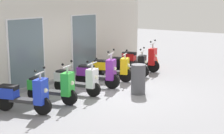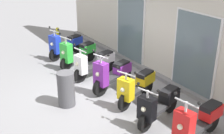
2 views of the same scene
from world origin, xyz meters
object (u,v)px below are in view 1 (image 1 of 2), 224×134
(scooter_blue, at_px, (24,95))
(traffic_cone, at_px, (156,61))
(scooter_purple, at_px, (98,73))
(scooter_black, at_px, (129,65))
(scooter_green, at_px, (53,87))
(scooter_white, at_px, (77,80))
(trash_bin, at_px, (138,79))
(scooter_red, at_px, (141,59))
(scooter_yellow, at_px, (112,68))

(scooter_blue, xyz_separation_m, traffic_cone, (7.27, 0.01, -0.21))
(scooter_purple, xyz_separation_m, scooter_black, (1.97, 0.02, -0.03))
(traffic_cone, bearing_deg, scooter_black, -179.64)
(scooter_purple, bearing_deg, traffic_cone, 0.47)
(scooter_black, bearing_deg, scooter_green, -179.62)
(scooter_white, height_order, traffic_cone, scooter_white)
(trash_bin, height_order, traffic_cone, trash_bin)
(scooter_blue, height_order, scooter_green, scooter_green)
(scooter_blue, distance_m, scooter_red, 6.15)
(scooter_blue, distance_m, scooter_green, 1.00)
(scooter_green, xyz_separation_m, scooter_red, (5.15, 0.15, 0.02))
(scooter_white, bearing_deg, scooter_green, -178.40)
(scooter_green, relative_size, scooter_black, 1.00)
(scooter_white, distance_m, traffic_cone, 5.20)
(trash_bin, bearing_deg, scooter_yellow, 61.14)
(scooter_green, xyz_separation_m, scooter_yellow, (3.09, 0.13, 0.00))
(scooter_purple, height_order, scooter_black, scooter_purple)
(scooter_black, distance_m, scooter_red, 1.07)
(scooter_green, height_order, scooter_white, scooter_green)
(scooter_white, relative_size, trash_bin, 1.73)
(scooter_yellow, distance_m, trash_bin, 1.81)
(scooter_green, xyz_separation_m, scooter_black, (4.09, 0.03, -0.03))
(scooter_green, distance_m, scooter_black, 4.09)
(scooter_blue, height_order, scooter_yellow, scooter_blue)
(scooter_green, relative_size, trash_bin, 1.64)
(scooter_white, height_order, trash_bin, scooter_white)
(scooter_blue, bearing_deg, scooter_purple, -0.44)
(scooter_yellow, relative_size, scooter_black, 0.97)
(scooter_yellow, bearing_deg, scooter_green, -177.57)
(scooter_white, xyz_separation_m, trash_bin, (1.13, -1.49, -0.00))
(scooter_white, relative_size, scooter_red, 0.97)
(traffic_cone, bearing_deg, scooter_purple, -179.53)
(scooter_red, bearing_deg, trash_bin, -151.37)
(trash_bin, relative_size, traffic_cone, 1.77)
(scooter_black, xyz_separation_m, scooter_red, (1.06, 0.12, 0.05))
(trash_bin, bearing_deg, scooter_black, 38.35)
(scooter_blue, xyz_separation_m, scooter_black, (5.09, -0.00, -0.02))
(scooter_green, relative_size, traffic_cone, 2.91)
(scooter_green, relative_size, scooter_yellow, 1.03)
(scooter_red, bearing_deg, scooter_yellow, -179.57)
(scooter_green, distance_m, scooter_purple, 2.12)
(scooter_green, bearing_deg, scooter_white, 1.60)
(scooter_black, bearing_deg, scooter_yellow, 174.09)
(scooter_white, xyz_separation_m, scooter_red, (4.07, 0.12, 0.04))
(scooter_blue, bearing_deg, scooter_green, -1.79)
(scooter_yellow, xyz_separation_m, scooter_black, (1.00, -0.10, -0.03))
(scooter_white, bearing_deg, traffic_cone, 0.12)
(scooter_purple, distance_m, traffic_cone, 4.16)
(scooter_blue, xyz_separation_m, trash_bin, (3.21, -1.49, -0.01))
(scooter_blue, xyz_separation_m, scooter_purple, (3.11, -0.02, 0.01))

